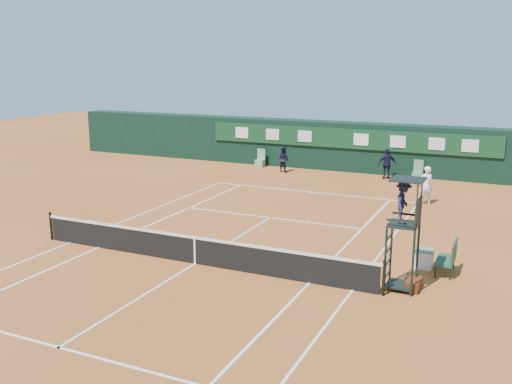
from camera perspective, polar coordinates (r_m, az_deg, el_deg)
ground at (r=19.64m, az=-6.09°, el=-7.15°), size 90.00×90.00×0.00m
court_lines at (r=19.64m, az=-6.09°, el=-7.13°), size 11.05×23.85×0.01m
tennis_net at (r=19.47m, az=-6.13°, el=-5.74°), size 12.90×0.10×1.10m
back_wall at (r=36.19m, az=9.23°, el=4.53°), size 40.00×1.65×3.00m
linesman_chair_left at (r=37.07m, az=0.42°, el=3.04°), size 0.55×0.50×1.15m
linesman_chair_right at (r=34.25m, az=15.85°, el=1.70°), size 0.55×0.50×1.15m
umpire_chair at (r=17.23m, az=14.58°, el=-1.82°), size 0.96×0.95×3.42m
player_bench at (r=19.45m, az=18.76°, el=-6.13°), size 0.55×1.20×1.10m
tennis_bag at (r=18.06m, az=15.52°, el=-8.85°), size 0.41×0.89×0.33m
cooler at (r=19.87m, az=16.47°, el=-6.38°), size 0.57×0.57×0.65m
tennis_ball at (r=24.95m, az=5.28°, el=-2.64°), size 0.07×0.07×0.07m
player at (r=28.47m, az=16.64°, el=0.67°), size 0.79×0.67×1.85m
ball_kid_left at (r=35.26m, az=2.76°, el=3.29°), size 0.93×0.82×1.59m
ball_kid_right at (r=33.96m, az=12.98°, el=2.76°), size 1.12×0.89×1.78m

